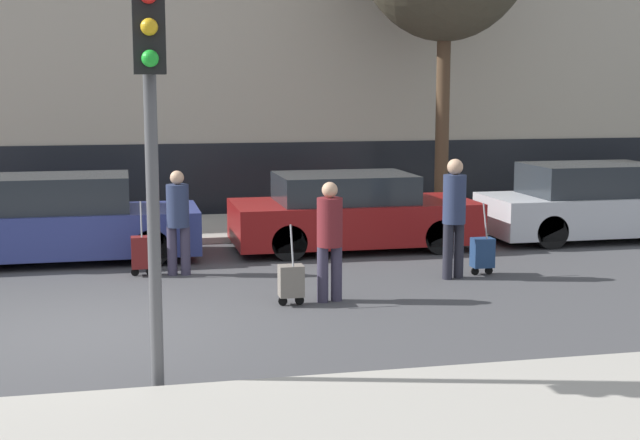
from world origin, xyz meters
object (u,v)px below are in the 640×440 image
parked_car_1 (65,221)px  trolley_center (291,281)px  parked_car_2 (351,213)px  parked_bicycle (13,210)px  parked_car_3 (595,204)px  pedestrian_center (330,235)px  traffic_light (151,106)px  pedestrian_left (178,217)px  trolley_right (482,253)px  trolley_left (142,252)px  pedestrian_right (454,211)px

parked_car_1 → trolley_center: size_ratio=3.93×
parked_car_1 → parked_car_2: parked_car_1 is taller
trolley_center → parked_bicycle: parked_bicycle is taller
parked_car_3 → trolley_center: (-6.51, -3.82, -0.34)m
pedestrian_center → traffic_light: (-2.38, -3.17, 1.77)m
parked_car_2 → traffic_light: size_ratio=1.13×
parked_car_3 → pedestrian_center: size_ratio=2.67×
pedestrian_left → parked_car_1: bearing=145.6°
pedestrian_left → traffic_light: bearing=-88.9°
pedestrian_center → pedestrian_left: bearing=120.5°
trolley_right → parked_car_3: bearing=37.8°
traffic_light → parked_car_3: bearing=39.5°
trolley_left → traffic_light: (0.02, -5.37, 2.32)m
parked_car_1 → pedestrian_right: size_ratio=2.36×
pedestrian_left → trolley_left: pedestrian_left is taller
pedestrian_left → parked_car_2: bearing=33.9°
parked_car_3 → parked_bicycle: bearing=165.4°
pedestrian_left → pedestrian_right: bearing=-9.2°
parked_car_1 → pedestrian_right: bearing=-24.9°
pedestrian_right → pedestrian_left: bearing=-31.9°
parked_bicycle → trolley_right: bearing=-36.0°
parked_car_2 → trolley_center: parked_car_2 is taller
parked_bicycle → parked_car_1: bearing=-68.2°
parked_car_2 → trolley_center: 4.25m
pedestrian_left → trolley_left: bearing=-179.9°
parked_car_3 → trolley_right: parked_car_3 is taller
parked_car_3 → traffic_light: traffic_light is taller
pedestrian_center → trolley_right: (2.65, 1.15, -0.56)m
parked_car_2 → parked_car_3: size_ratio=0.99×
parked_car_1 → trolley_right: parked_car_1 is taller
pedestrian_right → trolley_right: (0.53, 0.15, -0.68)m
parked_car_1 → parked_car_3: bearing=0.4°
parked_car_1 → parked_car_2: size_ratio=0.99×
trolley_center → pedestrian_right: (2.66, 1.10, 0.70)m
trolley_left → traffic_light: traffic_light is taller
parked_car_1 → parked_bicycle: 3.08m
trolley_left → parked_bicycle: 4.91m
traffic_light → parked_bicycle: bearing=103.7°
parked_car_3 → trolley_center: size_ratio=3.98×
parked_car_2 → parked_bicycle: bearing=155.1°
traffic_light → parked_bicycle: size_ratio=2.12×
traffic_light → pedestrian_left: bearing=84.4°
pedestrian_right → trolley_left: bearing=-30.8°
parked_car_3 → trolley_left: bearing=-169.7°
pedestrian_right → traffic_light: 6.35m
trolley_right → traffic_light: traffic_light is taller
parked_car_1 → parked_car_2: bearing=0.9°
pedestrian_left → pedestrian_right: (3.98, -1.14, 0.12)m
parked_car_3 → traffic_light: (-8.35, -6.89, 2.01)m
trolley_right → parked_bicycle: 9.14m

